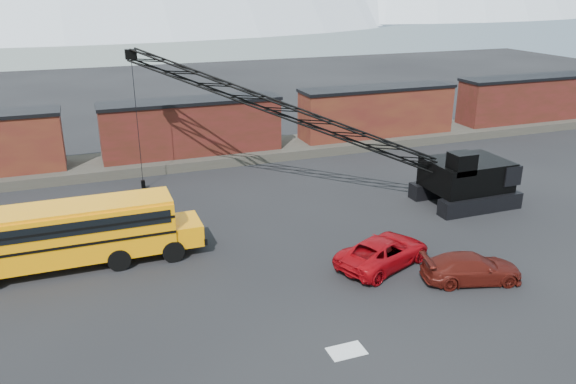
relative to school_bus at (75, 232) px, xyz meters
name	(u,v)px	position (x,y,z in m)	size (l,w,h in m)	color
ground	(296,301)	(8.80, -6.79, -1.79)	(160.00, 160.00, 0.00)	black
gravel_berm	(194,157)	(8.80, 15.21, -1.44)	(120.00, 5.00, 0.70)	#464239
boxcar_mid	(192,127)	(8.80, 15.21, 0.97)	(13.70, 3.10, 4.17)	#521817
boxcar_east_near	(377,111)	(24.80, 15.21, 0.97)	(13.70, 3.10, 4.17)	#461414
boxcar_east_far	(525,99)	(40.80, 15.21, 0.97)	(13.70, 3.10, 4.17)	#521817
snow_patch	(347,351)	(9.30, -10.79, -1.78)	(1.40, 0.90, 0.02)	silver
school_bus	(75,232)	(0.00, 0.00, 0.00)	(11.65, 2.65, 3.19)	orange
red_pickup	(383,252)	(14.03, -5.16, -1.07)	(2.42, 5.24, 1.46)	#9F070E
maroon_suv	(472,268)	(17.07, -7.98, -1.12)	(1.88, 4.62, 1.34)	#4B130D
crawler_crane	(288,112)	(12.95, 5.28, 3.82)	(21.94, 12.26, 9.42)	black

